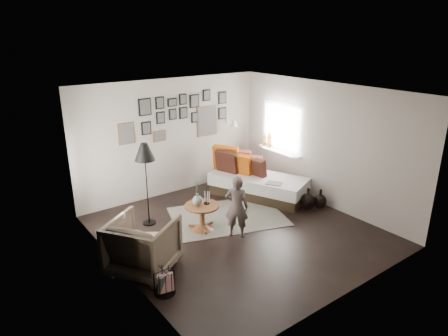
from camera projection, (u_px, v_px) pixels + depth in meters
ground at (238, 231)px, 7.49m from camera, size 4.80×4.80×0.00m
wall_back at (171, 137)px, 8.88m from camera, size 4.50×0.00×4.50m
wall_front at (352, 213)px, 5.24m from camera, size 4.50×0.00×4.50m
wall_left at (118, 195)px, 5.79m from camera, size 0.00×4.80×4.80m
wall_right at (323, 145)px, 8.32m from camera, size 0.00×4.80×4.80m
ceiling at (239, 91)px, 6.63m from camera, size 4.80×4.80×0.00m
door_left at (92, 186)px, 6.79m from camera, size 0.00×2.14×2.14m
window_right at (275, 148)px, 9.42m from camera, size 0.15×1.32×1.30m
gallery_wall at (182, 116)px, 8.88m from camera, size 2.74×0.03×1.08m
wall_sconce at (234, 123)px, 9.49m from camera, size 0.18×0.36×0.16m
rug at (228, 216)px, 8.05m from camera, size 2.57×2.16×0.01m
pedestal_table at (202, 218)px, 7.46m from camera, size 0.64×0.64×0.51m
vase at (197, 199)px, 7.30m from camera, size 0.18×0.18×0.46m
candles at (207, 198)px, 7.40m from camera, size 0.11×0.11×0.24m
daybed at (255, 181)px, 9.01m from camera, size 1.69×2.33×1.06m
magazine_on_daybed at (274, 183)px, 8.43m from camera, size 0.38×0.40×0.02m
armchair at (143, 245)px, 6.15m from camera, size 1.31×1.30×0.87m
armchair_cushion at (143, 240)px, 6.19m from camera, size 0.55×0.55×0.18m
floor_lamp at (145, 155)px, 7.31m from camera, size 0.38×0.38×1.62m
magazine_basket at (164, 282)px, 5.67m from camera, size 0.30×0.30×0.37m
demijohn_large at (308, 201)px, 8.31m from camera, size 0.32×0.32×0.48m
demijohn_small at (320, 201)px, 8.36m from camera, size 0.28×0.28×0.43m
child at (237, 207)px, 7.12m from camera, size 0.49×0.50×1.16m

